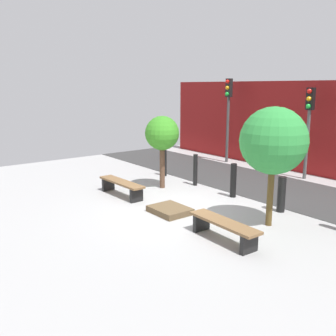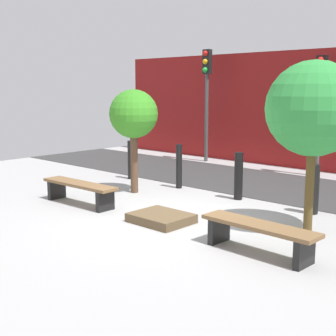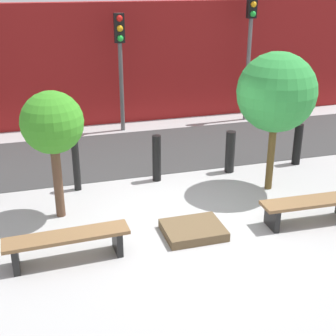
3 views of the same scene
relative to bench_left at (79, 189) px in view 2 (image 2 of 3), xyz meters
The scene contains 14 objects.
ground_plane 2.27m from the bench_left, 14.52° to the left, with size 18.00×18.00×0.00m, color #A2A2A2.
road_strip 5.03m from the bench_left, 64.33° to the left, with size 18.00×3.26×0.01m, color #353535.
building_facade 7.88m from the bench_left, 73.71° to the left, with size 16.20×0.50×3.53m, color maroon.
bench_left is the anchor object (origin of this frame).
bench_right 4.35m from the bench_left, ahead, with size 1.86×0.51×0.46m.
planter_bed 2.20m from the bench_left, ahead, with size 1.04×0.85×0.16m, color brown.
tree_behind_left_bench 2.14m from the bench_left, 90.00° to the left, with size 1.11×1.11×2.39m.
tree_behind_right_bench 4.94m from the bench_left, 19.82° to the left, with size 1.59×1.59×2.88m.
bollard_far_left 2.95m from the bench_left, 116.15° to the left, with size 0.16×0.16×1.03m, color black.
bollard_left 2.69m from the bench_left, 80.59° to the left, with size 0.15×0.15×1.08m, color black.
bollard_center 3.43m from the bench_left, 50.56° to the left, with size 0.19×0.19×1.04m, color black.
bollard_right 4.73m from the bench_left, 34.06° to the left, with size 0.22×0.22×0.97m, color black.
traffic_light_west 7.02m from the bench_left, 105.09° to the left, with size 0.28×0.27×3.65m.
traffic_light_mid_west 7.07m from the bench_left, 71.34° to the left, with size 0.28×0.27×3.28m.
Camera 2 is at (5.69, -6.31, 2.41)m, focal length 50.00 mm.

